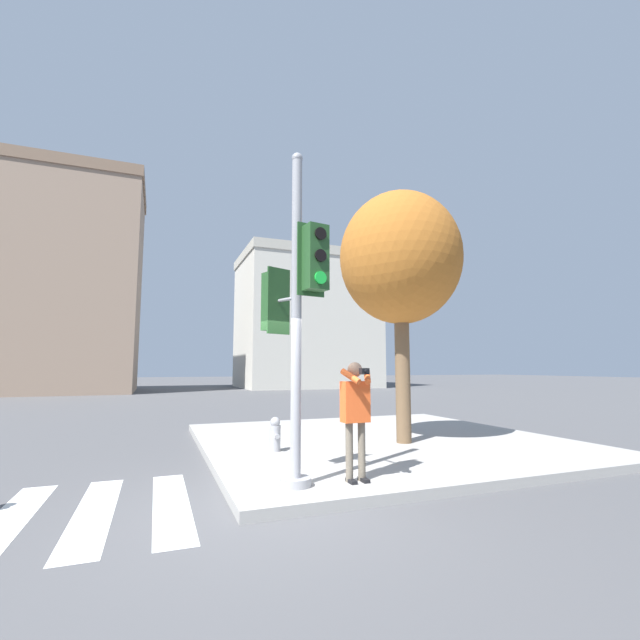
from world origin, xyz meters
TOP-DOWN VIEW (x-y plane):
  - ground_plane at (0.00, 0.00)m, footprint 160.00×160.00m
  - sidewalk_corner at (3.50, 3.50)m, footprint 8.00×8.00m
  - traffic_signal_pole at (0.38, 0.26)m, footprint 0.67×1.39m
  - person_photographer at (1.31, 0.19)m, footprint 0.50×0.53m
  - street_tree at (3.69, 2.71)m, footprint 2.78×2.78m
  - fire_hydrant at (0.80, 2.80)m, footprint 0.22×0.28m
  - building_left at (-10.78, 29.66)m, footprint 15.98×8.36m
  - building_right at (11.45, 31.96)m, footprint 12.01×9.34m

SIDE VIEW (x-z plane):
  - ground_plane at x=0.00m, z-range 0.00..0.00m
  - sidewalk_corner at x=3.50m, z-range 0.00..0.16m
  - fire_hydrant at x=0.80m, z-range 0.15..0.81m
  - person_photographer at x=1.31m, z-range 0.34..2.06m
  - traffic_signal_pole at x=0.38m, z-range 0.24..5.11m
  - street_tree at x=3.69m, z-range 1.43..7.11m
  - building_right at x=11.45m, z-range 0.01..12.22m
  - building_left at x=-10.78m, z-range 0.01..15.93m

